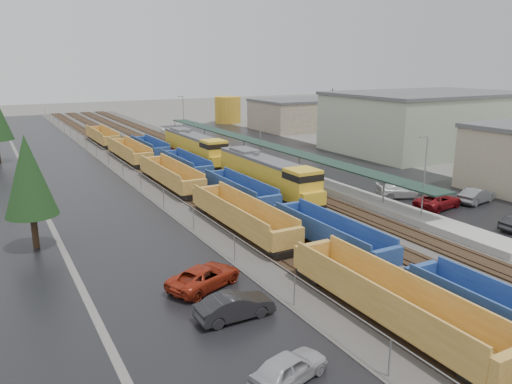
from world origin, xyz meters
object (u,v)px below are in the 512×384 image
(parked_car_west_a, at_px, (289,368))
(well_string_blue, at_px, (278,211))
(locomotive_trail, at_px, (195,147))
(parked_car_west_c, at_px, (204,277))
(parked_car_east_b, at_px, (438,201))
(well_string_yellow, at_px, (200,194))
(locomotive_lead, at_px, (268,175))
(parked_car_east_e, at_px, (477,196))
(parked_car_east_c, at_px, (401,191))
(storage_tank, at_px, (228,110))
(parked_car_west_b, at_px, (235,306))

(parked_car_west_a, bearing_deg, well_string_blue, -45.30)
(locomotive_trail, bearing_deg, parked_car_west_c, -111.31)
(parked_car_west_a, xyz_separation_m, parked_car_east_b, (28.11, 16.42, 0.07))
(locomotive_trail, height_order, parked_car_west_c, locomotive_trail)
(locomotive_trail, distance_m, well_string_yellow, 22.61)
(locomotive_lead, distance_m, locomotive_trail, 21.00)
(locomotive_lead, distance_m, parked_car_east_e, 21.88)
(parked_car_east_b, bearing_deg, locomotive_trail, 10.54)
(parked_car_west_a, xyz_separation_m, parked_car_east_c, (27.91, 21.21, 0.07))
(storage_tank, height_order, parked_car_west_b, storage_tank)
(storage_tank, height_order, parked_car_east_b, storage_tank)
(parked_car_west_a, distance_m, parked_car_east_c, 35.05)
(parked_car_east_e, bearing_deg, locomotive_trail, 17.77)
(parked_car_west_b, bearing_deg, parked_car_east_b, -70.21)
(locomotive_trail, height_order, well_string_blue, locomotive_trail)
(parked_car_west_c, relative_size, parked_car_east_c, 0.99)
(well_string_yellow, relative_size, parked_car_west_b, 23.10)
(locomotive_trail, height_order, parked_car_east_b, locomotive_trail)
(parked_car_west_c, xyz_separation_m, parked_car_east_c, (27.37, 10.22, 0.04))
(locomotive_lead, relative_size, storage_tank, 3.04)
(well_string_yellow, bearing_deg, locomotive_trail, 69.25)
(well_string_yellow, relative_size, parked_car_east_e, 21.93)
(parked_car_west_a, xyz_separation_m, parked_car_east_e, (33.21, 15.87, 0.09))
(well_string_blue, height_order, parked_car_east_b, well_string_blue)
(parked_car_west_b, xyz_separation_m, parked_car_west_c, (0.09, 4.60, -0.02))
(parked_car_west_c, height_order, parked_car_east_e, parked_car_east_e)
(parked_car_west_b, height_order, parked_car_east_b, parked_car_east_b)
(parked_car_west_c, xyz_separation_m, parked_car_east_b, (27.58, 5.42, 0.04))
(storage_tank, distance_m, parked_car_east_e, 76.56)
(parked_car_west_b, bearing_deg, storage_tank, -25.63)
(well_string_blue, bearing_deg, well_string_yellow, 115.02)
(parked_car_east_b, bearing_deg, parked_car_west_c, 91.38)
(locomotive_lead, height_order, well_string_blue, locomotive_lead)
(parked_car_west_b, relative_size, parked_car_west_c, 0.86)
(parked_car_east_c, bearing_deg, locomotive_trail, 47.96)
(locomotive_lead, xyz_separation_m, parked_car_west_c, (-15.19, -17.94, -1.57))
(locomotive_trail, distance_m, parked_car_east_c, 31.23)
(well_string_yellow, distance_m, parked_car_east_e, 28.59)
(parked_car_west_b, height_order, parked_car_east_c, parked_car_east_c)
(well_string_blue, relative_size, parked_car_east_e, 18.78)
(locomotive_lead, height_order, parked_car_west_b, locomotive_lead)
(locomotive_trail, distance_m, parked_car_east_e, 38.31)
(well_string_yellow, distance_m, parked_car_east_c, 21.58)
(well_string_blue, bearing_deg, locomotive_trail, 82.33)
(locomotive_lead, distance_m, well_string_blue, 9.63)
(well_string_yellow, height_order, parked_car_east_e, well_string_yellow)
(parked_car_west_c, distance_m, parked_car_east_b, 28.11)
(parked_car_east_b, bearing_deg, locomotive_lead, 34.97)
(parked_car_west_b, distance_m, parked_car_east_e, 34.11)
(locomotive_trail, height_order, parked_car_west_a, locomotive_trail)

